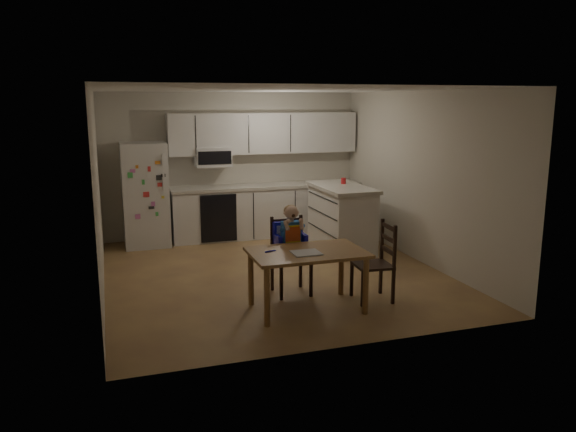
% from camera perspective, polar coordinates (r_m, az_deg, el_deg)
% --- Properties ---
extents(room, '(4.52, 5.01, 2.51)m').
position_cam_1_polar(room, '(8.03, -2.48, 3.70)').
color(room, brown).
rests_on(room, ground).
extents(refrigerator, '(0.72, 0.70, 1.70)m').
position_cam_1_polar(refrigerator, '(9.47, -14.31, 2.12)').
color(refrigerator, silver).
rests_on(refrigerator, ground).
extents(kitchen_run, '(3.37, 0.62, 2.15)m').
position_cam_1_polar(kitchen_run, '(9.89, -2.42, 3.03)').
color(kitchen_run, silver).
rests_on(kitchen_run, ground).
extents(kitchen_island, '(0.73, 1.40, 1.03)m').
position_cam_1_polar(kitchen_island, '(9.04, 5.46, -0.14)').
color(kitchen_island, silver).
rests_on(kitchen_island, ground).
extents(red_cup, '(0.08, 0.08, 0.10)m').
position_cam_1_polar(red_cup, '(9.17, 5.66, 3.57)').
color(red_cup, red).
rests_on(red_cup, kitchen_island).
extents(dining_table, '(1.29, 0.83, 0.69)m').
position_cam_1_polar(dining_table, '(6.37, 1.96, -4.38)').
color(dining_table, brown).
rests_on(dining_table, ground).
extents(napkin, '(0.31, 0.27, 0.01)m').
position_cam_1_polar(napkin, '(6.24, 1.86, -3.76)').
color(napkin, silver).
rests_on(napkin, dining_table).
extents(toddler_spoon, '(0.12, 0.06, 0.02)m').
position_cam_1_polar(toddler_spoon, '(6.30, -1.89, -3.60)').
color(toddler_spoon, '#1816BF').
rests_on(toddler_spoon, dining_table).
extents(chair_booster, '(0.42, 0.42, 1.12)m').
position_cam_1_polar(chair_booster, '(6.91, 0.21, -2.44)').
color(chair_booster, black).
rests_on(chair_booster, ground).
extents(chair_side, '(0.45, 0.45, 0.95)m').
position_cam_1_polar(chair_side, '(6.79, 9.36, -4.07)').
color(chair_side, black).
rests_on(chair_side, ground).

